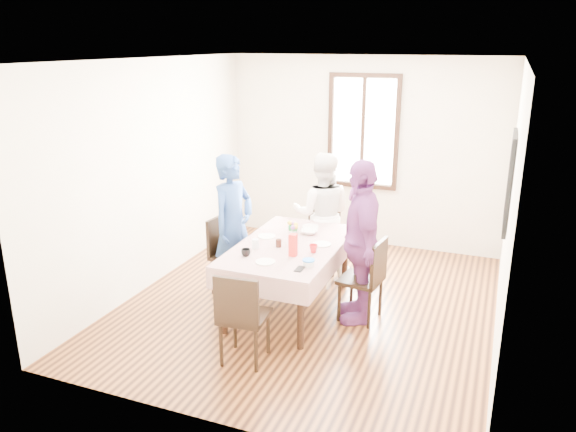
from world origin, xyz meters
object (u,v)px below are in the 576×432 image
Objects in this scene: dining_table at (290,277)px; chair_far at (322,238)px; person_right at (360,242)px; chair_left at (232,256)px; chair_right at (361,279)px; person_far at (322,214)px; chair_near at (244,316)px; person_left at (233,225)px.

dining_table is 1.15m from chair_far.
dining_table is 0.95× the size of person_right.
chair_left and chair_right have the same top height.
chair_left is 0.58× the size of person_far.
chair_left is 1.00× the size of chair_right.
dining_table is at bearing 85.24° from chair_near.
person_right reaches higher than person_left.
chair_near is 1.56m from person_left.
person_left is 0.95× the size of person_right.
person_far is at bearing -167.15° from person_right.
person_right is (0.77, 0.05, 0.50)m from dining_table.
chair_right is 1.38m from person_far.
chair_far is 2.29m from chair_near.
chair_right is 1.00× the size of chair_near.
person_right is at bearing -79.95° from person_left.
chair_near is at bearing -135.43° from person_left.
chair_far is 0.33m from person_far.
chair_far is at bearing 147.00° from chair_left.
chair_near is (0.00, -2.29, 0.00)m from chair_far.
chair_near is (0.00, -1.15, 0.08)m from dining_table.
chair_far is at bearing 90.00° from dining_table.
person_far is (0.77, 0.97, -0.05)m from person_left.
person_left is 1.06× the size of person_far.
chair_right is 0.42m from person_right.
person_left is (0.02, 0.00, 0.38)m from chair_left.
chair_left is 1.53m from chair_near.
person_far reaches higher than chair_near.
chair_left is at bearing 37.37° from person_far.
chair_left is 0.55× the size of person_left.
dining_table is at bearing -109.01° from person_right.
chair_far is 0.52× the size of person_right.
chair_right is at bearing 91.94° from chair_left.
person_far reaches higher than dining_table.
chair_left and chair_far have the same top height.
person_far is at bearing 85.24° from chair_near.
person_right is (1.57, -0.10, 0.42)m from chair_left.
dining_table is 1.83× the size of chair_far.
chair_far is at bearing -167.67° from person_right.
chair_left is at bearing -116.68° from person_right.
chair_far is (0.00, 1.15, 0.08)m from dining_table.
chair_right is 0.58× the size of person_far.
chair_far is at bearing 43.16° from chair_right.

